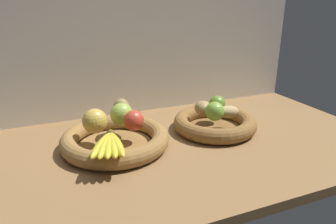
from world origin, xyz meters
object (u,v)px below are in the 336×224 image
Objects in this scene: pear_brown at (122,111)px; potato_small at (228,112)px; apple_red_right at (134,120)px; banana_bunch_front at (109,145)px; potato_oblong at (203,108)px; fruit_bowl_left at (115,140)px; apple_golden_left at (95,121)px; lime_near at (215,111)px; apple_green_back at (122,114)px; fruit_bowl_right at (215,123)px; lime_far at (217,104)px.

pear_brown reaches higher than potato_small.
pear_brown reaches higher than apple_red_right.
potato_oblong reaches higher than banana_bunch_front.
apple_red_right reaches higher than fruit_bowl_left.
apple_golden_left is 40.19cm from lime_near.
potato_small is 1.13× the size of potato_oblong.
apple_green_back is at bearing 168.17° from potato_small.
apple_golden_left is at bearing 163.14° from fruit_bowl_left.
fruit_bowl_left is at bearing -129.37° from apple_green_back.
lime_near is (39.79, -5.57, -0.58)cm from apple_golden_left.
apple_red_right is 14.92cm from banana_bunch_front.
fruit_bowl_right is 1.73× the size of banana_bunch_front.
pear_brown reaches higher than fruit_bowl_right.
lime_near is (-5.74, -0.67, 1.17)cm from potato_small.
pear_brown reaches higher than apple_green_back.
apple_golden_left is at bearing -178.45° from potato_oblong.
potato_small is (44.12, 8.53, 0.71)cm from banana_bunch_front.
lime_far reaches higher than fruit_bowl_right.
fruit_bowl_left is at bearing 69.86° from banana_bunch_front.
apple_golden_left is (-5.70, 1.73, 6.82)cm from fruit_bowl_left.
lime_far is (36.03, -0.56, -0.76)cm from apple_green_back.
potato_small is 7.08cm from lime_far.
apple_red_right is 12.18cm from apple_golden_left.
lime_near is at bearing -18.61° from pear_brown.
potato_oblong is (-3.57, 2.78, 5.47)cm from fruit_bowl_right.
pear_brown is at bearing 173.16° from potato_oblong.
apple_green_back reaches higher than apple_red_right.
banana_bunch_front is 39.23cm from lime_near.
pear_brown is 20.03cm from banana_bunch_front.
apple_red_right is 0.38× the size of banana_bunch_front.
apple_green_back is 18.11cm from banana_bunch_front.
apple_green_back is 1.97cm from pear_brown.
lime_near is (38.39, 7.86, 1.88)cm from banana_bunch_front.
fruit_bowl_left is 10.39cm from pear_brown.
lime_far is (5.55, 7.69, -0.29)cm from lime_near.
apple_red_right is at bearing 45.36° from banana_bunch_front.
banana_bunch_front is at bearing -160.51° from lime_far.
apple_red_right reaches higher than potato_small.
pear_brown reaches higher than lime_near.
apple_golden_left reaches higher than apple_red_right.
apple_golden_left is 0.98× the size of potato_small.
banana_bunch_front is at bearing -116.15° from apple_green_back.
lime_near reaches higher than potato_oblong.
apple_golden_left is at bearing 173.86° from potato_small.
apple_golden_left is at bearing 166.22° from apple_red_right.
fruit_bowl_right is 7.76cm from lime_near.
lime_near reaches higher than potato_small.
apple_red_right is 33.91cm from lime_far.
apple_golden_left is at bearing 177.66° from fruit_bowl_right.
fruit_bowl_left is 4.55× the size of apple_green_back.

